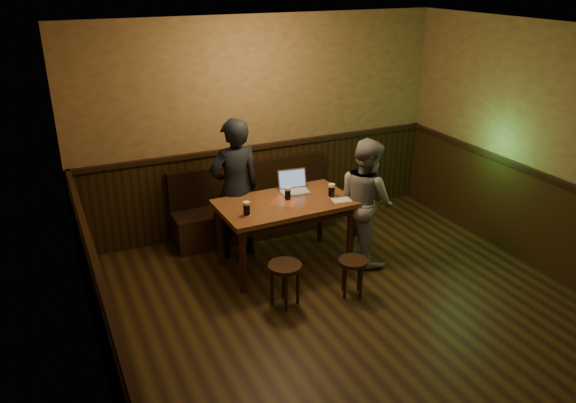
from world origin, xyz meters
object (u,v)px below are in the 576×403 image
(bench, at_px, (255,211))
(pub_table, at_px, (285,210))
(stool_left, at_px, (285,273))
(person_suit, at_px, (235,189))
(stool_right, at_px, (353,267))
(pint_mid, at_px, (288,194))
(pint_left, at_px, (247,209))
(pint_right, at_px, (332,190))
(laptop, at_px, (294,186))
(person_grey, at_px, (366,201))

(bench, bearing_deg, pub_table, -90.00)
(stool_left, distance_m, person_suit, 1.37)
(pub_table, bearing_deg, stool_right, -68.89)
(pub_table, height_order, pint_mid, pint_mid)
(pint_left, height_order, pint_right, pint_right)
(bench, distance_m, stool_right, 1.93)
(laptop, bearing_deg, bench, 115.73)
(pub_table, distance_m, person_grey, 0.97)
(bench, height_order, person_suit, person_suit)
(pub_table, xyz_separation_m, laptop, (0.23, 0.26, 0.17))
(pint_left, distance_m, pint_right, 1.09)
(pub_table, distance_m, stool_left, 0.93)
(stool_right, distance_m, person_suit, 1.71)
(laptop, bearing_deg, pint_right, -40.50)
(pint_right, relative_size, person_suit, 0.09)
(pint_left, distance_m, person_suit, 0.68)
(bench, xyz_separation_m, laptop, (0.23, -0.72, 0.58))
(stool_left, relative_size, person_suit, 0.28)
(bench, bearing_deg, person_grey, -52.39)
(pint_right, bearing_deg, person_suit, 148.87)
(pint_mid, bearing_deg, person_suit, 136.63)
(person_grey, bearing_deg, stool_right, 134.73)
(pint_right, distance_m, person_suit, 1.15)
(pub_table, bearing_deg, person_grey, -16.26)
(pint_left, bearing_deg, pint_right, 3.79)
(pint_right, bearing_deg, stool_right, -101.84)
(bench, xyz_separation_m, pint_left, (-0.54, -1.15, 0.59))
(person_suit, bearing_deg, laptop, 157.38)
(pint_left, bearing_deg, stool_left, -73.92)
(stool_right, bearing_deg, pint_left, 141.22)
(laptop, bearing_deg, pint_left, -142.99)
(pint_left, height_order, person_suit, person_suit)
(person_suit, bearing_deg, pint_left, 77.93)
(pint_mid, bearing_deg, bench, 93.19)
(stool_right, relative_size, pint_mid, 2.84)
(bench, relative_size, pint_right, 13.55)
(person_suit, xyz_separation_m, person_grey, (1.37, -0.74, -0.11))
(pint_left, height_order, pint_mid, pint_left)
(pub_table, bearing_deg, laptop, 46.13)
(person_suit, bearing_deg, stool_right, 117.00)
(person_suit, distance_m, person_grey, 1.56)
(pub_table, distance_m, pint_mid, 0.20)
(pint_left, xyz_separation_m, pint_right, (1.09, 0.07, 0.00))
(stool_right, xyz_separation_m, person_grey, (0.56, 0.67, 0.42))
(bench, xyz_separation_m, person_suit, (-0.43, -0.48, 0.56))
(bench, height_order, person_grey, person_grey)
(stool_left, bearing_deg, pint_left, 106.08)
(stool_left, xyz_separation_m, pint_left, (-0.18, 0.61, 0.52))
(laptop, distance_m, person_suit, 0.71)
(pint_right, bearing_deg, laptop, 131.75)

